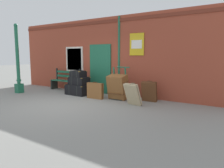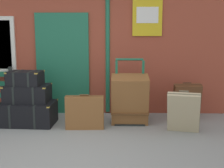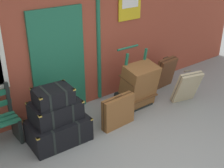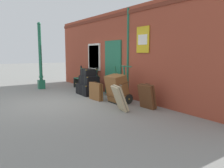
% 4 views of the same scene
% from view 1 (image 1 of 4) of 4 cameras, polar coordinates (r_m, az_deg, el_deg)
% --- Properties ---
extents(ground_plane, '(60.00, 60.00, 0.00)m').
position_cam_1_polar(ground_plane, '(7.39, -12.68, -5.29)').
color(ground_plane, gray).
extents(brick_facade, '(10.40, 0.35, 3.20)m').
position_cam_1_polar(brick_facade, '(9.19, -1.16, 7.44)').
color(brick_facade, '#9E422D').
rests_on(brick_facade, ground).
extents(lamp_post, '(0.28, 0.28, 2.97)m').
position_cam_1_polar(lamp_post, '(10.14, -23.84, 4.16)').
color(lamp_post, '#1E6647').
rests_on(lamp_post, ground).
extents(platform_bench, '(1.60, 0.43, 1.01)m').
position_cam_1_polar(platform_bench, '(10.30, -12.21, 0.86)').
color(platform_bench, '#1E6647').
rests_on(platform_bench, ground).
extents(steamer_trunk_base, '(1.04, 0.69, 0.43)m').
position_cam_1_polar(steamer_trunk_base, '(9.03, -8.98, -1.49)').
color(steamer_trunk_base, black).
rests_on(steamer_trunk_base, ground).
extents(steamer_trunk_middle, '(0.82, 0.56, 0.33)m').
position_cam_1_polar(steamer_trunk_middle, '(9.02, -8.82, 0.87)').
color(steamer_trunk_middle, black).
rests_on(steamer_trunk_middle, steamer_trunk_base).
extents(steamer_trunk_top, '(0.64, 0.49, 0.27)m').
position_cam_1_polar(steamer_trunk_top, '(8.99, -9.05, 2.70)').
color(steamer_trunk_top, black).
rests_on(steamer_trunk_top, steamer_trunk_middle).
extents(porters_trolley, '(0.71, 0.56, 1.21)m').
position_cam_1_polar(porters_trolley, '(8.07, 2.24, -2.04)').
color(porters_trolley, black).
rests_on(porters_trolley, ground).
extents(large_brown_trunk, '(0.70, 0.60, 0.95)m').
position_cam_1_polar(large_brown_trunk, '(7.89, 1.59, -0.78)').
color(large_brown_trunk, brown).
rests_on(large_brown_trunk, ground).
extents(suitcase_cream, '(0.69, 0.18, 0.64)m').
position_cam_1_polar(suitcase_cream, '(8.12, -4.52, -1.81)').
color(suitcase_cream, brown).
rests_on(suitcase_cream, ground).
extents(suitcase_umber, '(0.61, 0.49, 0.74)m').
position_cam_1_polar(suitcase_umber, '(7.02, 5.54, -2.77)').
color(suitcase_umber, tan).
rests_on(suitcase_umber, ground).
extents(suitcase_oxblood, '(0.55, 0.34, 0.74)m').
position_cam_1_polar(suitcase_oxblood, '(7.65, 9.94, -2.00)').
color(suitcase_oxblood, brown).
rests_on(suitcase_oxblood, ground).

